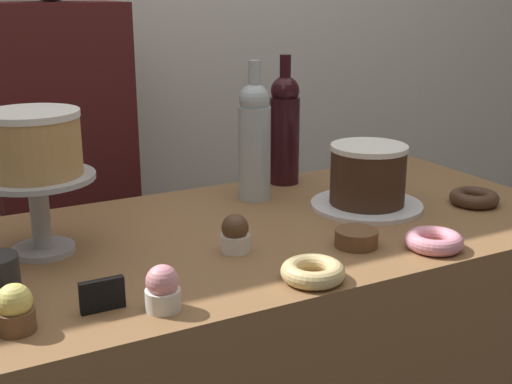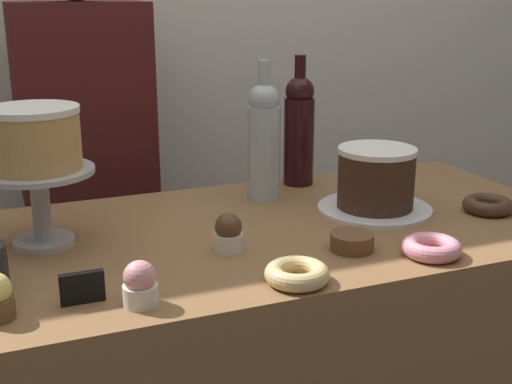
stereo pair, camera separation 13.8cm
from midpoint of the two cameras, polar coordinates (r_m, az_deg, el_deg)
name	(u,v)px [view 1 (the left image)]	position (r m, az deg, el deg)	size (l,w,h in m)	color
back_wall	(117,33)	(2.19, -13.45, 12.85)	(6.00, 0.05, 2.60)	silver
cake_stand_pedestal	(39,201)	(1.34, -20.70, -0.74)	(0.21, 0.21, 0.15)	#B2B2B7
white_layer_cake	(33,143)	(1.31, -21.19, 3.82)	(0.17, 0.17, 0.12)	tan
silver_serving_platter	(366,205)	(1.55, 6.79, -1.14)	(0.26, 0.26, 0.01)	white
chocolate_round_cake	(368,174)	(1.53, 6.88, 1.45)	(0.17, 0.17, 0.14)	#3D2619
wine_bottle_clear	(254,139)	(1.57, -2.66, 4.44)	(0.08, 0.08, 0.33)	#B2BCC1
wine_bottle_dark_red	(285,127)	(1.71, 0.10, 5.43)	(0.08, 0.08, 0.33)	black
cupcake_strawberry	(163,289)	(1.07, -11.59, -8.10)	(0.06, 0.06, 0.07)	white
cupcake_lemon	(15,309)	(1.08, -23.21, -9.16)	(0.06, 0.06, 0.07)	brown
cupcake_chocolate	(235,234)	(1.28, -4.87, -3.62)	(0.06, 0.06, 0.07)	white
donut_glazed	(313,272)	(1.16, 1.40, -6.80)	(0.11, 0.11, 0.03)	#E0C17F
donut_pink	(434,241)	(1.33, 11.91, -4.10)	(0.11, 0.11, 0.03)	pink
donut_chocolate	(474,198)	(1.62, 15.61, -0.51)	(0.11, 0.11, 0.03)	#472D1E
cookie_stack	(356,238)	(1.32, 5.49, -3.94)	(0.08, 0.08, 0.03)	brown
price_sign_chalkboard	(102,295)	(1.10, -16.42, -8.41)	(0.07, 0.01, 0.05)	black
barista_figure	(68,209)	(1.98, -17.49, -1.44)	(0.36, 0.22, 1.60)	black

